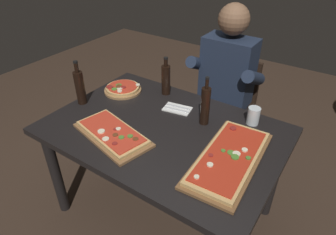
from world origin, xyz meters
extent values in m
plane|color=#38281E|center=(0.00, 0.00, 0.00)|extent=(6.40, 6.40, 0.00)
cube|color=black|center=(0.00, 0.00, 0.72)|extent=(1.40, 0.96, 0.04)
cylinder|color=black|center=(-0.62, -0.40, 0.35)|extent=(0.07, 0.07, 0.70)
cylinder|color=black|center=(-0.62, 0.40, 0.35)|extent=(0.07, 0.07, 0.70)
cylinder|color=black|center=(0.62, 0.40, 0.35)|extent=(0.07, 0.07, 0.70)
cube|color=brown|center=(-0.20, -0.23, 0.75)|extent=(0.53, 0.35, 0.02)
cube|color=tan|center=(-0.20, -0.23, 0.77)|extent=(0.49, 0.31, 0.02)
cube|color=red|center=(-0.20, -0.23, 0.78)|extent=(0.45, 0.28, 0.01)
cylinder|color=brown|center=(-0.15, -0.25, 0.78)|extent=(0.03, 0.03, 0.00)
cylinder|color=maroon|center=(-0.19, -0.21, 0.78)|extent=(0.02, 0.02, 0.00)
cylinder|color=beige|center=(-0.17, -0.31, 0.78)|extent=(0.04, 0.04, 0.00)
cylinder|color=#4C7F2D|center=(-0.07, -0.22, 0.78)|extent=(0.03, 0.03, 0.01)
cylinder|color=beige|center=(-0.24, -0.28, 0.79)|extent=(0.04, 0.04, 0.01)
cylinder|color=brown|center=(-0.03, -0.22, 0.78)|extent=(0.03, 0.03, 0.00)
cylinder|color=beige|center=(-0.18, -0.20, 0.78)|extent=(0.03, 0.03, 0.00)
cylinder|color=#4C7F2D|center=(-0.11, -0.25, 0.78)|extent=(0.03, 0.03, 0.00)
cylinder|color=maroon|center=(-0.10, -0.31, 0.78)|extent=(0.03, 0.03, 0.00)
cube|color=brown|center=(0.45, -0.05, 0.75)|extent=(0.32, 0.65, 0.02)
cube|color=tan|center=(0.45, -0.05, 0.77)|extent=(0.29, 0.61, 0.02)
cube|color=#B72D19|center=(0.45, -0.05, 0.78)|extent=(0.26, 0.56, 0.01)
cylinder|color=maroon|center=(0.37, -0.11, 0.78)|extent=(0.03, 0.03, 0.01)
cylinder|color=beige|center=(0.39, -0.29, 0.79)|extent=(0.03, 0.03, 0.01)
cylinder|color=beige|center=(0.50, 0.03, 0.79)|extent=(0.03, 0.03, 0.01)
cylinder|color=beige|center=(0.48, -0.02, 0.78)|extent=(0.04, 0.04, 0.01)
cylinder|color=#4C7F2D|center=(0.54, -0.02, 0.79)|extent=(0.03, 0.03, 0.01)
cylinder|color=#4C7F2D|center=(0.48, -0.05, 0.79)|extent=(0.04, 0.04, 0.01)
cylinder|color=#4C7F2D|center=(0.45, -0.03, 0.78)|extent=(0.04, 0.04, 0.00)
cylinder|color=maroon|center=(0.37, 0.17, 0.79)|extent=(0.04, 0.04, 0.01)
cylinder|color=beige|center=(0.40, -0.18, 0.79)|extent=(0.03, 0.03, 0.01)
cylinder|color=#4C7F2D|center=(0.41, -0.04, 0.78)|extent=(0.02, 0.02, 0.01)
cylinder|color=olive|center=(-0.51, 0.22, 0.75)|extent=(0.27, 0.27, 0.02)
cylinder|color=tan|center=(-0.51, 0.22, 0.77)|extent=(0.24, 0.24, 0.02)
cylinder|color=red|center=(-0.51, 0.22, 0.78)|extent=(0.21, 0.21, 0.01)
cylinder|color=maroon|center=(-0.58, 0.15, 0.79)|extent=(0.04, 0.04, 0.01)
cylinder|color=maroon|center=(-0.57, 0.15, 0.79)|extent=(0.03, 0.03, 0.01)
cylinder|color=brown|center=(-0.54, 0.20, 0.79)|extent=(0.03, 0.03, 0.01)
cylinder|color=beige|center=(-0.50, 0.17, 0.78)|extent=(0.04, 0.04, 0.01)
cylinder|color=maroon|center=(-0.49, 0.20, 0.79)|extent=(0.04, 0.04, 0.01)
cylinder|color=beige|center=(-0.47, 0.14, 0.79)|extent=(0.03, 0.03, 0.01)
cylinder|color=brown|center=(-0.52, 0.19, 0.79)|extent=(0.04, 0.04, 0.01)
cylinder|color=beige|center=(-0.50, 0.18, 0.78)|extent=(0.04, 0.04, 0.00)
cylinder|color=#4C7F2D|center=(-0.59, 0.16, 0.78)|extent=(0.04, 0.04, 0.00)
cylinder|color=#4C7F2D|center=(-0.54, 0.21, 0.78)|extent=(0.04, 0.04, 0.00)
cylinder|color=#4C7F2D|center=(-0.53, 0.15, 0.78)|extent=(0.04, 0.04, 0.00)
cylinder|color=beige|center=(-0.43, 0.29, 0.79)|extent=(0.03, 0.03, 0.01)
cylinder|color=black|center=(-0.23, 0.37, 0.85)|extent=(0.06, 0.06, 0.21)
cylinder|color=black|center=(-0.23, 0.37, 0.98)|extent=(0.03, 0.03, 0.05)
cylinder|color=black|center=(-0.23, 0.37, 1.01)|extent=(0.03, 0.03, 0.01)
cylinder|color=black|center=(0.17, 0.19, 0.86)|extent=(0.06, 0.06, 0.24)
cylinder|color=black|center=(0.17, 0.19, 1.01)|extent=(0.02, 0.02, 0.06)
cylinder|color=black|center=(0.17, 0.19, 1.05)|extent=(0.02, 0.02, 0.01)
cylinder|color=black|center=(-0.63, -0.06, 0.85)|extent=(0.06, 0.06, 0.23)
cylinder|color=black|center=(-0.63, -0.06, 1.00)|extent=(0.03, 0.03, 0.06)
cylinder|color=black|center=(-0.63, -0.06, 1.04)|extent=(0.03, 0.03, 0.01)
cylinder|color=silver|center=(0.42, 0.35, 0.79)|extent=(0.08, 0.08, 0.11)
cylinder|color=silver|center=(0.42, 0.35, 0.76)|extent=(0.06, 0.06, 0.03)
cube|color=white|center=(-0.05, 0.23, 0.74)|extent=(0.20, 0.14, 0.01)
cube|color=silver|center=(-0.04, 0.21, 0.75)|extent=(0.17, 0.04, 0.00)
cube|color=silver|center=(-0.05, 0.25, 0.75)|extent=(0.17, 0.04, 0.00)
cube|color=black|center=(0.05, 0.78, 0.43)|extent=(0.44, 0.44, 0.04)
cube|color=black|center=(0.05, 0.98, 0.66)|extent=(0.40, 0.04, 0.42)
cylinder|color=black|center=(-0.14, 0.59, 0.21)|extent=(0.04, 0.04, 0.41)
cylinder|color=black|center=(0.24, 0.59, 0.21)|extent=(0.04, 0.04, 0.41)
cylinder|color=black|center=(-0.14, 0.97, 0.21)|extent=(0.04, 0.04, 0.41)
cylinder|color=black|center=(0.24, 0.97, 0.21)|extent=(0.04, 0.04, 0.41)
cylinder|color=#23232D|center=(-0.05, 0.60, 0.23)|extent=(0.11, 0.11, 0.45)
cylinder|color=#23232D|center=(0.15, 0.60, 0.23)|extent=(0.11, 0.11, 0.45)
cube|color=#23232D|center=(0.05, 0.68, 0.51)|extent=(0.34, 0.40, 0.12)
cube|color=#1E283D|center=(0.05, 0.78, 0.83)|extent=(0.38, 0.22, 0.52)
sphere|color=brown|center=(0.05, 0.78, 1.22)|extent=(0.22, 0.22, 0.22)
cylinder|color=#1E283D|center=(-0.17, 0.73, 0.86)|extent=(0.09, 0.31, 0.21)
cylinder|color=#1E283D|center=(0.27, 0.73, 0.86)|extent=(0.09, 0.31, 0.21)
camera|label=1|loc=(0.84, -1.19, 1.78)|focal=31.72mm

